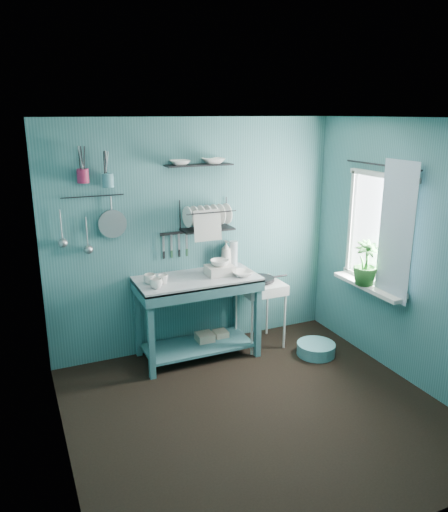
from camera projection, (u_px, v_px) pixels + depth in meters
name	position (u px, v px, depth m)	size (l,w,h in m)	color
floor	(258.00, 411.00, 4.40)	(3.20, 3.20, 0.00)	black
ceiling	(264.00, 118.00, 3.71)	(3.20, 3.20, 0.00)	silver
wall_back	(196.00, 237.00, 5.37)	(3.20, 3.20, 0.00)	#326467
wall_front	(388.00, 357.00, 2.73)	(3.20, 3.20, 0.00)	#326467
wall_left	(55.00, 307.00, 3.43)	(3.00, 3.00, 0.00)	#326467
wall_right	(412.00, 255.00, 4.67)	(3.00, 3.00, 0.00)	#326467
work_counter	(197.00, 317.00, 5.29)	(1.27, 0.63, 0.90)	#306066
mug_left	(156.00, 284.00, 4.83)	(0.12, 0.12, 0.10)	white
mug_mid	(163.00, 279.00, 4.96)	(0.10, 0.10, 0.09)	white
mug_right	(150.00, 279.00, 4.96)	(0.12, 0.12, 0.10)	white
wash_tub	(220.00, 270.00, 5.23)	(0.28, 0.22, 0.10)	beige
tub_bowl	(220.00, 263.00, 5.21)	(0.20, 0.20, 0.06)	white
soap_bottle	(226.00, 254.00, 5.47)	(0.12, 0.12, 0.30)	beige
water_bottle	(233.00, 253.00, 5.52)	(0.09, 0.09, 0.28)	#AAB6BE
counter_bowl	(242.00, 273.00, 5.20)	(0.22, 0.22, 0.05)	white
hotplate_stand	(260.00, 313.00, 5.59)	(0.46, 0.46, 0.74)	silver
frying_pan	(261.00, 279.00, 5.48)	(0.30, 0.30, 0.04)	black
knife_strip	(175.00, 233.00, 5.23)	(0.32, 0.02, 0.03)	black
dish_rack	(207.00, 215.00, 5.22)	(0.55, 0.24, 0.32)	black
upper_shelf	(199.00, 165.00, 5.08)	(0.70, 0.18, 0.01)	black
shelf_bowl_left	(180.00, 165.00, 5.00)	(0.20, 0.20, 0.05)	white
shelf_bowl_right	(213.00, 159.00, 5.12)	(0.23, 0.23, 0.06)	white
utensil_cup_magenta	(83.00, 176.00, 4.66)	(0.11, 0.11, 0.13)	#9D1D43
utensil_cup_teal	(108.00, 180.00, 4.76)	(0.11, 0.11, 0.13)	teal
colander	(112.00, 224.00, 4.92)	(0.28, 0.28, 0.03)	gray
ladle_outer	(61.00, 225.00, 4.73)	(0.01, 0.01, 0.30)	gray
ladle_inner	(87.00, 232.00, 4.85)	(0.01, 0.01, 0.30)	gray
hook_rail	(93.00, 196.00, 4.79)	(0.01, 0.01, 0.60)	black
window_glass	(379.00, 230.00, 5.02)	(1.10, 1.10, 0.00)	white
windowsill	(368.00, 286.00, 5.15)	(0.16, 0.95, 0.04)	silver
curtain	(396.00, 232.00, 4.72)	(1.35, 1.35, 0.00)	silver
curtain_rod	(381.00, 165.00, 4.82)	(0.02, 0.02, 1.05)	black
potted_plant	(366.00, 263.00, 5.09)	(0.26, 0.26, 0.46)	#2A692A
storage_tin_large	(205.00, 343.00, 5.47)	(0.18, 0.18, 0.22)	gray
storage_tin_small	(220.00, 339.00, 5.58)	(0.15, 0.15, 0.20)	gray
floor_basin	(316.00, 349.00, 5.42)	(0.42, 0.42, 0.13)	teal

